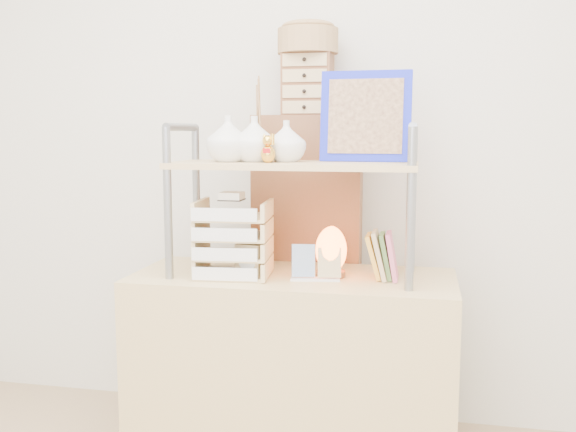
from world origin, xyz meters
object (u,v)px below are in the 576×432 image
cabinet (308,273)px  letter_tray (233,243)px  desk (293,371)px  salt_lamp (331,251)px

cabinet → letter_tray: 0.52m
cabinet → letter_tray: (-0.21, -0.43, 0.20)m
desk → salt_lamp: (0.14, 0.00, 0.47)m
desk → cabinet: size_ratio=0.89×
cabinet → letter_tray: size_ratio=4.30×
letter_tray → cabinet: bearing=64.4°
desk → letter_tray: letter_tray is taller
desk → salt_lamp: 0.49m
desk → salt_lamp: bearing=0.8°
desk → letter_tray: size_ratio=3.82×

